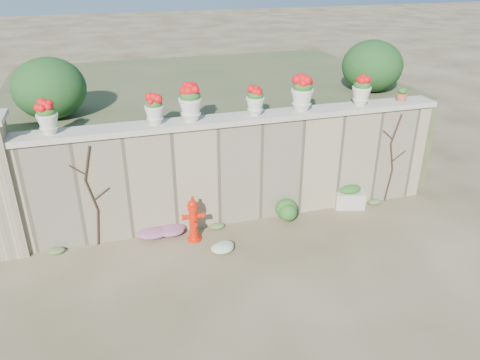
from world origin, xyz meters
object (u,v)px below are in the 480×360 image
object	(u,v)px
planter_box	(349,197)
terracotta_pot	(402,95)
fire_hydrant	(193,219)
urn_pot_0	(47,118)

from	to	relation	value
planter_box	terracotta_pot	bearing A→B (deg)	29.49
fire_hydrant	urn_pot_0	distance (m)	2.96
planter_box	terracotta_pot	world-z (taller)	terracotta_pot
fire_hydrant	planter_box	xyz separation A→B (m)	(3.33, 0.32, -0.22)
planter_box	urn_pot_0	bearing A→B (deg)	-166.30
fire_hydrant	planter_box	bearing A→B (deg)	8.91
planter_box	terracotta_pot	distance (m)	2.27
urn_pot_0	terracotta_pot	world-z (taller)	urn_pot_0
planter_box	urn_pot_0	size ratio (longest dim) A/B	1.24
urn_pot_0	terracotta_pot	distance (m)	6.58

